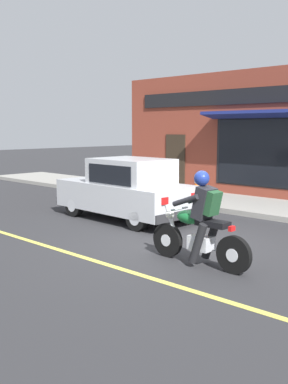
{
  "coord_description": "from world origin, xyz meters",
  "views": [
    {
      "loc": [
        -6.76,
        -5.37,
        2.31
      ],
      "look_at": [
        0.22,
        1.23,
        0.95
      ],
      "focal_mm": 42.0,
      "sensor_mm": 36.0,
      "label": 1
    }
  ],
  "objects": [
    {
      "name": "trash_bin",
      "position": [
        5.17,
        6.74,
        0.64
      ],
      "size": [
        0.56,
        0.56,
        0.98
      ],
      "color": "#2D2D33",
      "rests_on": "sidewalk_curb"
    },
    {
      "name": "motorcycle_with_rider",
      "position": [
        -0.71,
        -0.96,
        0.68
      ],
      "size": [
        0.56,
        2.02,
        1.62
      ],
      "color": "black",
      "rests_on": "ground"
    },
    {
      "name": "lane_stripe",
      "position": [
        -1.8,
        3.0,
        0.0
      ],
      "size": [
        0.12,
        19.8,
        0.01
      ],
      "primitive_type": "cube",
      "color": "#D1C64C",
      "rests_on": "ground"
    },
    {
      "name": "storefront_building",
      "position": [
        6.39,
        2.37,
        2.11
      ],
      "size": [
        1.25,
        10.17,
        4.2
      ],
      "color": "brown",
      "rests_on": "ground"
    },
    {
      "name": "car_hatchback",
      "position": [
        1.16,
        2.73,
        0.77
      ],
      "size": [
        1.76,
        3.83,
        1.57
      ],
      "color": "black",
      "rests_on": "ground"
    },
    {
      "name": "ground_plane",
      "position": [
        0.0,
        0.0,
        0.0
      ],
      "size": [
        80.0,
        80.0,
        0.0
      ],
      "primitive_type": "plane",
      "color": "#2B2B2D"
    },
    {
      "name": "sidewalk_curb",
      "position": [
        4.86,
        3.0,
        0.07
      ],
      "size": [
        2.6,
        22.0,
        0.14
      ],
      "primitive_type": "cube",
      "color": "gray",
      "rests_on": "ground"
    },
    {
      "name": "traffic_cone",
      "position": [
        5.78,
        3.92,
        0.43
      ],
      "size": [
        0.36,
        0.36,
        0.6
      ],
      "color": "black",
      "rests_on": "sidewalk_curb"
    }
  ]
}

